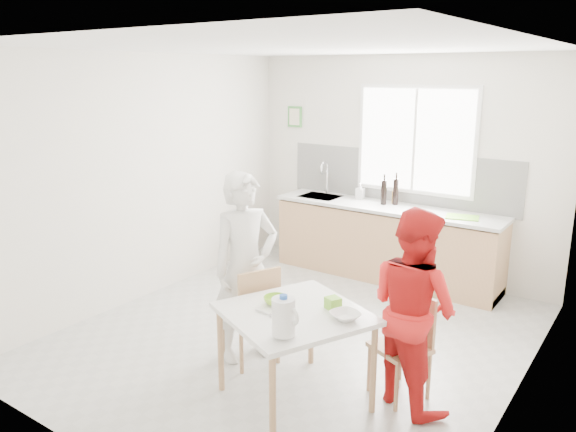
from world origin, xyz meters
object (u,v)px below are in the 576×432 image
(dining_table, at_px, (295,321))
(chair_far, at_px, (406,340))
(bowl_white, at_px, (345,316))
(wine_bottle_a, at_px, (396,192))
(wine_bottle_b, at_px, (384,192))
(person_white, at_px, (246,268))
(bowl_green, at_px, (276,300))
(milk_jug, at_px, (284,316))
(chair_left, at_px, (254,311))
(person_red, at_px, (413,308))

(dining_table, distance_m, chair_far, 0.91)
(bowl_white, bearing_deg, wine_bottle_a, 107.78)
(chair_far, distance_m, wine_bottle_b, 2.76)
(person_white, distance_m, bowl_green, 0.63)
(dining_table, relative_size, chair_far, 1.56)
(person_white, distance_m, wine_bottle_a, 2.67)
(wine_bottle_a, xyz_separation_m, wine_bottle_b, (-0.12, -0.07, -0.01))
(bowl_green, distance_m, bowl_white, 0.58)
(dining_table, relative_size, milk_jug, 4.53)
(dining_table, xyz_separation_m, bowl_green, (-0.20, 0.04, 0.11))
(wine_bottle_a, bearing_deg, person_white, -94.21)
(chair_left, height_order, milk_jug, milk_jug)
(chair_far, bearing_deg, wine_bottle_a, 141.39)
(person_white, xyz_separation_m, bowl_white, (1.12, -0.24, -0.07))
(chair_left, xyz_separation_m, wine_bottle_a, (0.07, 2.71, 0.59))
(bowl_white, distance_m, milk_jug, 0.54)
(bowl_green, bearing_deg, dining_table, -10.68)
(chair_far, distance_m, person_red, 0.34)
(chair_left, height_order, wine_bottle_a, wine_bottle_a)
(bowl_green, bearing_deg, person_white, 150.70)
(chair_far, bearing_deg, person_white, -145.29)
(chair_far, distance_m, wine_bottle_a, 2.77)
(person_white, height_order, wine_bottle_a, person_white)
(bowl_green, relative_size, wine_bottle_a, 0.59)
(dining_table, bearing_deg, bowl_green, 169.32)
(bowl_green, bearing_deg, chair_far, 32.76)
(milk_jug, bearing_deg, chair_far, 88.63)
(dining_table, height_order, person_red, person_red)
(person_white, bearing_deg, wine_bottle_b, 23.11)
(bowl_green, bearing_deg, wine_bottle_a, 96.74)
(chair_far, xyz_separation_m, wine_bottle_b, (-1.33, 2.34, 0.61))
(dining_table, bearing_deg, wine_bottle_a, 100.43)
(chair_left, height_order, wine_bottle_b, wine_bottle_b)
(chair_far, height_order, milk_jug, milk_jug)
(dining_table, xyz_separation_m, wine_bottle_b, (-0.68, 2.93, 0.40))
(person_white, bearing_deg, milk_jug, -103.63)
(person_red, relative_size, wine_bottle_a, 4.84)
(wine_bottle_a, distance_m, wine_bottle_b, 0.14)
(chair_left, bearing_deg, wine_bottle_a, -156.70)
(person_white, relative_size, wine_bottle_a, 5.27)
(chair_far, xyz_separation_m, person_red, (0.07, -0.08, 0.32))
(bowl_white, relative_size, wine_bottle_b, 0.71)
(dining_table, xyz_separation_m, wine_bottle_a, (-0.55, 3.00, 0.41))
(person_white, bearing_deg, person_red, -58.80)
(dining_table, relative_size, person_white, 0.76)
(person_white, xyz_separation_m, wine_bottle_a, (0.20, 2.66, 0.24))
(person_white, relative_size, milk_jug, 5.93)
(bowl_white, bearing_deg, wine_bottle_b, 110.42)
(chair_far, bearing_deg, milk_jug, -91.37)
(dining_table, height_order, wine_bottle_b, wine_bottle_b)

